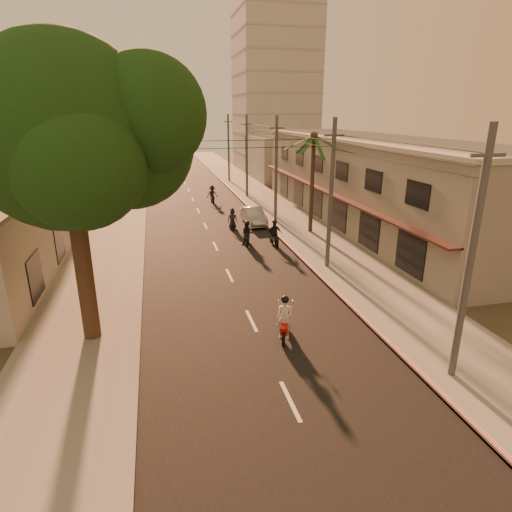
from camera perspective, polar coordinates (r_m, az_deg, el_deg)
The scene contains 19 objects.
ground at distance 18.49m, azimuth 0.76°, elevation -11.43°, with size 160.00×160.00×0.00m, color #383023.
road at distance 36.91m, azimuth -6.74°, elevation 4.01°, with size 10.00×140.00×0.02m, color black.
sidewalk_right at distance 38.42m, azimuth 4.46°, elevation 4.74°, with size 5.00×140.00×0.12m, color slate.
sidewalk_left at distance 36.87m, azimuth -18.41°, elevation 3.23°, with size 5.00×140.00×0.12m, color slate.
curb_stripe at distance 33.11m, azimuth 3.09°, elevation 2.56°, with size 0.20×60.00×0.20m, color #AC1212.
shophouse_row at distance 38.38m, azimuth 14.88°, elevation 9.63°, with size 8.80×34.20×7.30m.
distant_tower at distance 74.38m, azimuth 2.53°, elevation 22.30°, with size 12.10×12.10×28.00m.
broadleaf_tree at distance 17.89m, azimuth -22.74°, elevation 14.74°, with size 9.60×8.70×12.10m.
palm_tree at distance 33.75m, azimuth 7.72°, elevation 14.91°, with size 5.00×5.00×8.20m.
utility_poles at distance 37.02m, azimuth 2.74°, elevation 14.41°, with size 1.20×48.26×9.00m.
filler_right at distance 63.41m, azimuth 3.34°, elevation 12.97°, with size 8.00×14.00×6.00m, color #A7A096.
filler_left_near at distance 51.03m, azimuth -24.81°, elevation 9.01°, with size 8.00×14.00×4.40m, color #A7A096.
filler_left_far at distance 68.51m, azimuth -22.19°, elevation 12.51°, with size 8.00×14.00×7.00m, color #A7A096.
scooter_red at distance 18.44m, azimuth 3.84°, elevation -8.43°, with size 1.07×1.94×1.99m.
scooter_mid_a at distance 31.08m, azimuth -1.16°, elevation 2.92°, with size 1.15×1.84×1.84m.
scooter_mid_b at distance 30.96m, azimuth 2.45°, elevation 2.91°, with size 1.10×1.99×1.96m.
scooter_far_a at distance 35.59m, azimuth -3.16°, elevation 4.87°, with size 0.91×1.81×1.77m.
scooter_far_b at distance 46.40m, azimuth -5.85°, elevation 8.14°, with size 1.19×1.93×1.90m.
parked_car at distance 37.09m, azimuth -0.31°, elevation 5.34°, with size 1.61×4.39×1.44m, color #96999E.
Camera 1 is at (-3.88, -15.51, 9.27)m, focal length 30.00 mm.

